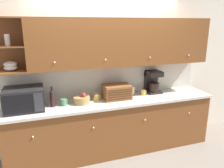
{
  "coord_description": "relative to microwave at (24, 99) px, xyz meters",
  "views": [
    {
      "loc": [
        -1.1,
        -3.45,
        2.1
      ],
      "look_at": [
        0.0,
        -0.21,
        1.16
      ],
      "focal_mm": 35.0,
      "sensor_mm": 36.0,
      "label": 1
    }
  ],
  "objects": [
    {
      "name": "backsplash_panel",
      "position": [
        1.34,
        0.28,
        0.11
      ],
      "size": [
        3.37,
        0.01,
        0.54
      ],
      "color": "beige",
      "rests_on": "counter_unit"
    },
    {
      "name": "mug_blue_second",
      "position": [
        1.08,
        0.06,
        -0.11
      ],
      "size": [
        0.1,
        0.09,
        0.1
      ],
      "color": "gold",
      "rests_on": "counter_unit"
    },
    {
      "name": "coffee_maker",
      "position": [
        2.14,
        0.16,
        0.03
      ],
      "size": [
        0.25,
        0.25,
        0.39
      ],
      "color": "black",
      "rests_on": "counter_unit"
    },
    {
      "name": "microwave",
      "position": [
        0.0,
        0.0,
        0.0
      ],
      "size": [
        0.54,
        0.42,
        0.32
      ],
      "color": "black",
      "rests_on": "counter_unit"
    },
    {
      "name": "storage_canister",
      "position": [
        1.73,
        0.15,
        -0.09
      ],
      "size": [
        0.11,
        0.11,
        0.15
      ],
      "color": "silver",
      "rests_on": "counter_unit"
    },
    {
      "name": "counter_unit",
      "position": [
        1.34,
        -0.01,
        -0.62
      ],
      "size": [
        3.39,
        0.62,
        0.91
      ],
      "color": "brown",
      "rests_on": "ground_plane"
    },
    {
      "name": "bread_box",
      "position": [
        1.41,
        0.03,
        -0.05
      ],
      "size": [
        0.44,
        0.31,
        0.23
      ],
      "color": "brown",
      "rests_on": "counter_unit"
    },
    {
      "name": "mug",
      "position": [
        1.92,
        0.07,
        -0.11
      ],
      "size": [
        0.1,
        0.08,
        0.09
      ],
      "color": "gold",
      "rests_on": "counter_unit"
    },
    {
      "name": "ground_plane",
      "position": [
        1.34,
        0.28,
        -1.07
      ],
      "size": [
        24.0,
        24.0,
        0.0
      ],
      "primitive_type": "plane",
      "color": "slate"
    },
    {
      "name": "wine_bottle",
      "position": [
        0.39,
        0.0,
        -0.02
      ],
      "size": [
        0.07,
        0.07,
        0.31
      ],
      "color": "black",
      "rests_on": "counter_unit"
    },
    {
      "name": "upper_cabinets",
      "position": [
        1.51,
        0.1,
        0.75
      ],
      "size": [
        3.37,
        0.39,
        0.74
      ],
      "color": "brown",
      "rests_on": "backsplash_panel"
    },
    {
      "name": "mug_patterned_third",
      "position": [
        0.55,
        -0.0,
        -0.11
      ],
      "size": [
        0.11,
        0.1,
        0.1
      ],
      "color": "#4C845B",
      "rests_on": "counter_unit"
    },
    {
      "name": "fruit_basket",
      "position": [
        0.82,
        0.0,
        -0.1
      ],
      "size": [
        0.26,
        0.26,
        0.17
      ],
      "color": "#A87F4C",
      "rests_on": "counter_unit"
    },
    {
      "name": "wall_back",
      "position": [
        1.34,
        0.31,
        0.23
      ],
      "size": [
        5.77,
        0.06,
        2.6
      ],
      "color": "silver",
      "rests_on": "ground_plane"
    }
  ]
}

